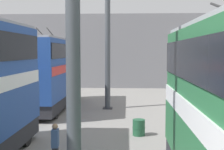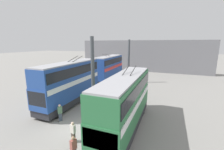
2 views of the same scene
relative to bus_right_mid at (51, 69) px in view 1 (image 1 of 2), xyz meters
The scene contains 6 objects.
depot_back_wall 14.29m from the bus_right_mid, 17.04° to the right, with size 0.50×36.00×8.62m.
support_column_near 15.10m from the bus_right_mid, 163.92° to the right, with size 0.71×0.71×8.51m.
support_column_far 4.33m from the bus_right_mid, 87.09° to the right, with size 0.71×0.71×8.51m.
bus_right_mid is the anchor object (origin of this frame).
person_aisle_midway 12.21m from the bus_right_mid, 165.66° to the right, with size 0.44×0.27×1.62m.
oil_drum 9.83m from the bus_right_mid, 139.01° to the right, with size 0.66×0.66×0.82m.
Camera 1 is at (-5.07, -1.46, 4.26)m, focal length 50.00 mm.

